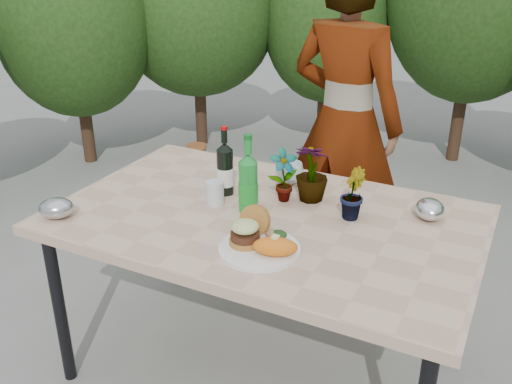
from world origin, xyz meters
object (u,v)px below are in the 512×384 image
at_px(dinner_plate, 259,249).
at_px(wine_bottle, 225,169).
at_px(patio_table, 265,228).
at_px(person, 345,123).

xyz_separation_m(dinner_plate, wine_bottle, (-0.34, 0.36, 0.10)).
xyz_separation_m(patio_table, person, (-0.01, 0.95, 0.16)).
relative_size(wine_bottle, person, 0.17).
relative_size(dinner_plate, wine_bottle, 0.96).
relative_size(patio_table, wine_bottle, 5.50).
xyz_separation_m(patio_table, dinner_plate, (0.10, -0.25, 0.06)).
bearing_deg(person, patio_table, 100.96).
bearing_deg(wine_bottle, patio_table, -22.73).
bearing_deg(dinner_plate, wine_bottle, 132.99).
height_order(patio_table, wine_bottle, wine_bottle).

